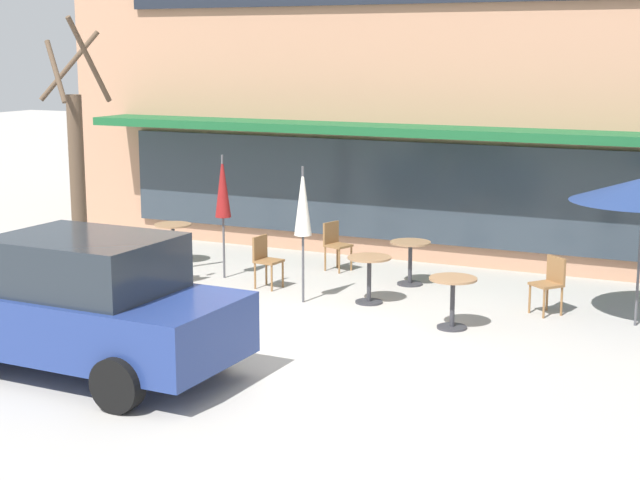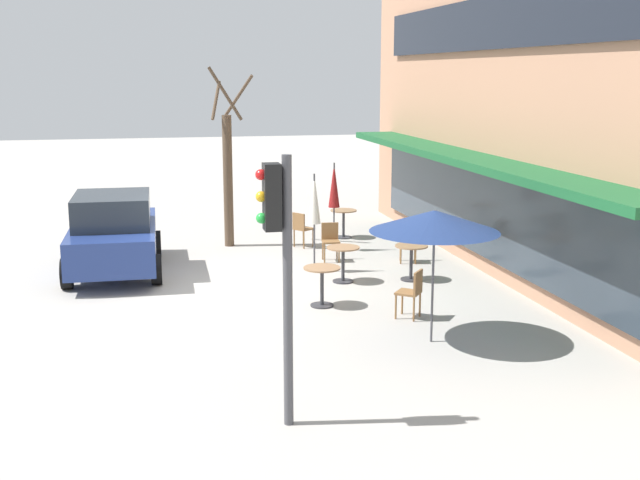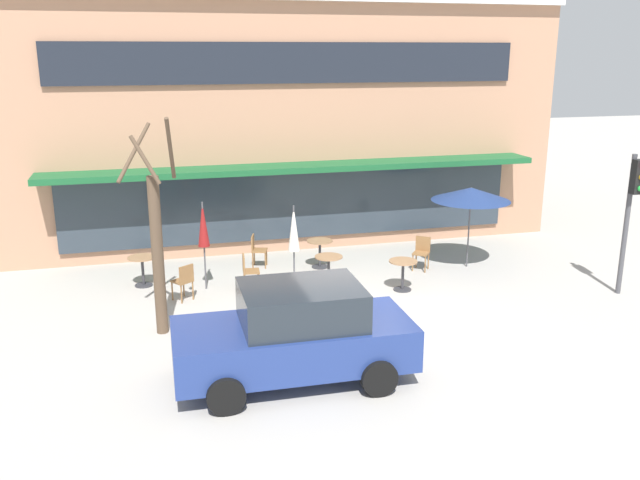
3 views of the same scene
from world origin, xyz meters
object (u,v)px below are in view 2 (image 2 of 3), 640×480
object	(u,v)px
street_tree	(228,172)
cafe_chair_2	(408,240)
parked_sedan	(114,233)
cafe_chair_3	(412,290)
cafe_table_by_tree	(343,258)
patio_umbrella_green_folded	(334,186)
patio_umbrella_corner_open	(435,221)
cafe_table_streetside	(411,257)
cafe_chair_0	(330,239)
cafe_chair_1	(301,227)
cafe_table_near_wall	(322,280)
patio_umbrella_cream_folded	(314,200)
traffic_light_pole	(279,247)
cafe_table_mid_patio	(344,219)

from	to	relation	value
street_tree	cafe_chair_2	bearing A→B (deg)	55.45
parked_sedan	street_tree	xyz separation A→B (m)	(-2.23, 2.78, 1.03)
cafe_chair_3	parked_sedan	xyz separation A→B (m)	(-4.70, -5.32, 0.35)
cafe_chair_2	cafe_table_by_tree	bearing A→B (deg)	-52.55
street_tree	parked_sedan	bearing A→B (deg)	-51.26
patio_umbrella_green_folded	cafe_chair_3	xyz separation A→B (m)	(5.77, 0.06, -1.10)
patio_umbrella_corner_open	cafe_chair_2	size ratio (longest dim) A/B	2.47
cafe_table_streetside	cafe_chair_0	distance (m)	2.50
cafe_chair_3	parked_sedan	world-z (taller)	parked_sedan
patio_umbrella_green_folded	cafe_chair_1	bearing A→B (deg)	-128.61
cafe_table_by_tree	cafe_chair_2	distance (m)	2.44
cafe_chair_0	cafe_chair_3	bearing A→B (deg)	4.69
cafe_chair_3	cafe_chair_0	bearing A→B (deg)	-175.31
cafe_table_streetside	cafe_table_by_tree	xyz separation A→B (m)	(-0.16, -1.46, 0.00)
cafe_table_near_wall	patio_umbrella_cream_folded	size ratio (longest dim) A/B	0.35
patio_umbrella_corner_open	cafe_chair_2	bearing A→B (deg)	165.23
cafe_chair_0	parked_sedan	distance (m)	4.94
cafe_chair_3	parked_sedan	distance (m)	7.10
cafe_chair_0	cafe_chair_3	xyz separation A→B (m)	(4.76, 0.39, 0.00)
patio_umbrella_green_folded	patio_umbrella_cream_folded	size ratio (longest dim) A/B	1.00
cafe_chair_0	cafe_chair_2	distance (m)	1.82
cafe_chair_2	traffic_light_pole	bearing A→B (deg)	-28.46
traffic_light_pole	cafe_table_near_wall	bearing A→B (deg)	161.76
cafe_table_by_tree	cafe_chair_1	distance (m)	3.58
cafe_table_near_wall	cafe_chair_0	distance (m)	3.80
cafe_chair_3	cafe_table_mid_patio	bearing A→B (deg)	175.60
cafe_table_by_tree	patio_umbrella_cream_folded	xyz separation A→B (m)	(-0.98, -0.41, 1.11)
patio_umbrella_cream_folded	parked_sedan	size ratio (longest dim) A/B	0.52
cafe_chair_3	traffic_light_pole	size ratio (longest dim) A/B	0.26
patio_umbrella_green_folded	parked_sedan	xyz separation A→B (m)	(1.08, -5.25, -0.75)
patio_umbrella_corner_open	street_tree	world-z (taller)	street_tree
patio_umbrella_corner_open	patio_umbrella_cream_folded	bearing A→B (deg)	-169.97
cafe_table_mid_patio	parked_sedan	xyz separation A→B (m)	(2.57, -5.88, 0.36)
patio_umbrella_green_folded	cafe_table_by_tree	bearing A→B (deg)	-9.84
cafe_table_near_wall	cafe_chair_1	bearing A→B (deg)	173.01
patio_umbrella_cream_folded	patio_umbrella_corner_open	xyz separation A→B (m)	(5.03, 0.89, 0.39)
patio_umbrella_cream_folded	street_tree	distance (m)	3.55
cafe_chair_2	street_tree	distance (m)	4.92
patio_umbrella_green_folded	cafe_chair_0	size ratio (longest dim) A/B	2.47
cafe_chair_0	cafe_chair_1	bearing A→B (deg)	-166.38
patio_umbrella_corner_open	patio_umbrella_green_folded	bearing A→B (deg)	179.65
cafe_chair_1	cafe_table_near_wall	bearing A→B (deg)	-6.99
cafe_table_streetside	patio_umbrella_corner_open	bearing A→B (deg)	-14.08
traffic_light_pole	patio_umbrella_corner_open	bearing A→B (deg)	131.38
cafe_table_by_tree	parked_sedan	bearing A→B (deg)	-112.25
cafe_chair_3	street_tree	bearing A→B (deg)	-159.87
cafe_table_mid_patio	patio_umbrella_corner_open	distance (m)	8.72
cafe_chair_1	cafe_table_by_tree	bearing A→B (deg)	2.98
cafe_chair_1	street_tree	xyz separation A→B (m)	(-0.59, -1.77, 1.38)
cafe_table_by_tree	traffic_light_pole	size ratio (longest dim) A/B	0.22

